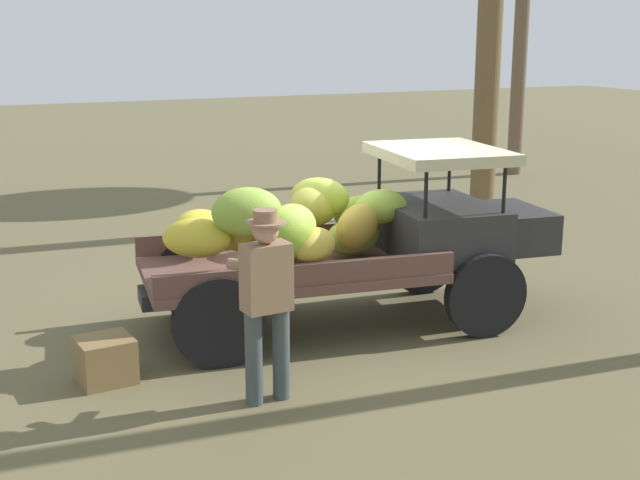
# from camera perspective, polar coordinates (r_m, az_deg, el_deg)

# --- Properties ---
(ground_plane) EXTENTS (60.00, 60.00, 0.00)m
(ground_plane) POSITION_cam_1_polar(r_m,az_deg,el_deg) (9.70, 1.30, -4.90)
(ground_plane) COLOR brown
(truck) EXTENTS (4.59, 2.21, 1.88)m
(truck) POSITION_cam_1_polar(r_m,az_deg,el_deg) (9.11, 2.50, 0.18)
(truck) COLOR #2E2D2F
(truck) RESTS_ON ground
(farmer) EXTENTS (0.53, 0.47, 1.69)m
(farmer) POSITION_cam_1_polar(r_m,az_deg,el_deg) (7.20, -3.61, -3.64)
(farmer) COLOR #414C4E
(farmer) RESTS_ON ground
(wooden_crate) EXTENTS (0.53, 0.51, 0.41)m
(wooden_crate) POSITION_cam_1_polar(r_m,az_deg,el_deg) (8.06, -14.13, -7.77)
(wooden_crate) COLOR olive
(wooden_crate) RESTS_ON ground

